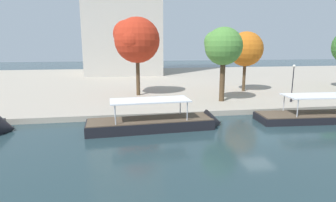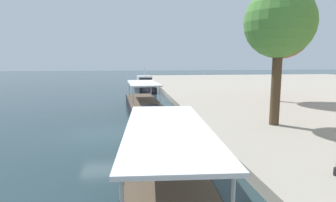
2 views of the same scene
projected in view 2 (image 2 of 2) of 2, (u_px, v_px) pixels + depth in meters
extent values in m
plane|color=#23383D|center=(99.00, 135.00, 18.78)|extent=(220.00, 220.00, 0.00)
cube|color=black|center=(145.00, 90.00, 44.11)|extent=(7.09, 3.21, 1.34)
cone|color=black|center=(149.00, 93.00, 40.42)|extent=(1.43, 2.54, 2.43)
cube|color=white|center=(144.00, 81.00, 44.40)|extent=(3.28, 2.34, 1.49)
cube|color=black|center=(145.00, 81.00, 43.23)|extent=(1.01, 1.99, 0.89)
cylinder|color=silver|center=(144.00, 72.00, 43.87)|extent=(0.08, 0.08, 1.32)
cube|color=black|center=(143.00, 108.00, 27.89)|extent=(11.47, 3.61, 1.41)
cone|color=black|center=(151.00, 122.00, 21.90)|extent=(1.55, 2.75, 2.68)
cube|color=brown|center=(143.00, 101.00, 27.78)|extent=(11.24, 3.45, 0.08)
cylinder|color=#B2B2B7|center=(160.00, 96.00, 24.85)|extent=(0.10, 0.10, 1.65)
cylinder|color=#B2B2B7|center=(133.00, 96.00, 24.41)|extent=(0.10, 0.10, 1.65)
cylinder|color=#B2B2B7|center=(151.00, 89.00, 30.90)|extent=(0.10, 0.10, 1.65)
cylinder|color=#B2B2B7|center=(129.00, 89.00, 30.46)|extent=(0.10, 0.10, 1.65)
cube|color=silver|center=(143.00, 83.00, 27.52)|extent=(7.16, 3.13, 0.12)
cube|color=black|center=(167.00, 192.00, 10.45)|extent=(14.10, 4.10, 1.18)
cube|color=brown|center=(167.00, 176.00, 10.36)|extent=(13.81, 3.92, 0.08)
cylinder|color=#B2B2B7|center=(188.00, 127.00, 14.08)|extent=(0.10, 0.10, 1.72)
cylinder|color=#B2B2B7|center=(137.00, 128.00, 13.92)|extent=(0.10, 0.10, 1.72)
cube|color=silver|center=(167.00, 128.00, 10.09)|extent=(8.80, 3.50, 0.12)
cylinder|color=#4C3823|center=(279.00, 77.00, 29.62)|extent=(0.53, 0.53, 5.27)
sphere|color=#B22D19|center=(282.00, 28.00, 28.89)|extent=(6.19, 6.19, 6.19)
sphere|color=#B22D19|center=(287.00, 22.00, 30.26)|extent=(3.80, 3.80, 3.80)
sphere|color=#B22D19|center=(266.00, 29.00, 29.30)|extent=(3.35, 3.35, 3.35)
cylinder|color=#4C3823|center=(276.00, 88.00, 18.91)|extent=(0.64, 0.64, 5.08)
sphere|color=#4C8438|center=(279.00, 23.00, 18.28)|extent=(4.61, 4.61, 4.61)
sphere|color=#4C8438|center=(266.00, 12.00, 18.85)|extent=(2.12, 2.12, 2.12)
sphere|color=#4C8438|center=(277.00, 17.00, 19.24)|extent=(2.64, 2.64, 2.64)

